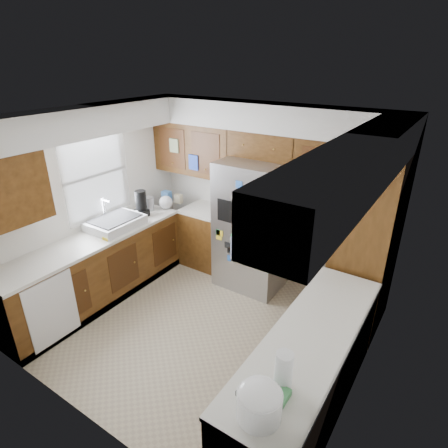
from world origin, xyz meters
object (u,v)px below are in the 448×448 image
at_px(pantry, 366,244).
at_px(paper_towel, 284,370).
at_px(rice_cooker, 259,401).
at_px(fridge, 253,226).

height_order(pantry, paper_towel, pantry).
height_order(rice_cooker, paper_towel, paper_towel).
bearing_deg(fridge, pantry, -2.06).
bearing_deg(fridge, rice_cooker, -59.86).
xyz_separation_m(pantry, rice_cooker, (-0.00, -2.53, -0.02)).
bearing_deg(fridge, paper_towel, -56.22).
relative_size(pantry, rice_cooker, 7.08).
height_order(pantry, rice_cooker, pantry).
xyz_separation_m(pantry, fridge, (-1.50, 0.05, -0.17)).
distance_m(fridge, rice_cooker, 2.99).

